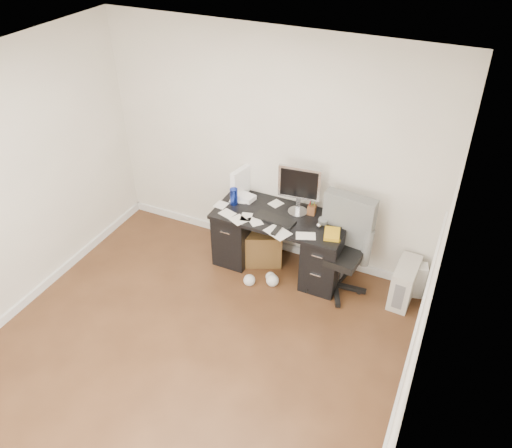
{
  "coord_description": "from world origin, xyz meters",
  "views": [
    {
      "loc": [
        1.97,
        -2.63,
        3.93
      ],
      "look_at": [
        0.2,
        1.2,
        0.9
      ],
      "focal_mm": 35.0,
      "sensor_mm": 36.0,
      "label": 1
    }
  ],
  "objects_px": {
    "wicker_basket": "(263,243)",
    "keyboard": "(275,219)",
    "lcd_monitor": "(299,190)",
    "desk": "(280,240)",
    "office_chair": "(340,248)",
    "pc_tower": "(404,283)"
  },
  "relations": [
    {
      "from": "desk",
      "to": "wicker_basket",
      "type": "xyz_separation_m",
      "value": [
        -0.25,
        0.08,
        -0.18
      ]
    },
    {
      "from": "keyboard",
      "to": "pc_tower",
      "type": "distance_m",
      "value": 1.57
    },
    {
      "from": "desk",
      "to": "pc_tower",
      "type": "xyz_separation_m",
      "value": [
        1.45,
        0.06,
        -0.16
      ]
    },
    {
      "from": "keyboard",
      "to": "wicker_basket",
      "type": "relative_size",
      "value": 1.05
    },
    {
      "from": "wicker_basket",
      "to": "keyboard",
      "type": "bearing_deg",
      "value": -40.73
    },
    {
      "from": "pc_tower",
      "to": "office_chair",
      "type": "bearing_deg",
      "value": -167.47
    },
    {
      "from": "pc_tower",
      "to": "wicker_basket",
      "type": "xyz_separation_m",
      "value": [
        -1.69,
        0.02,
        -0.02
      ]
    },
    {
      "from": "desk",
      "to": "wicker_basket",
      "type": "distance_m",
      "value": 0.31
    },
    {
      "from": "office_chair",
      "to": "pc_tower",
      "type": "distance_m",
      "value": 0.8
    },
    {
      "from": "desk",
      "to": "keyboard",
      "type": "xyz_separation_m",
      "value": [
        -0.03,
        -0.11,
        0.36
      ]
    },
    {
      "from": "desk",
      "to": "pc_tower",
      "type": "height_order",
      "value": "desk"
    },
    {
      "from": "lcd_monitor",
      "to": "pc_tower",
      "type": "height_order",
      "value": "lcd_monitor"
    },
    {
      "from": "office_chair",
      "to": "pc_tower",
      "type": "xyz_separation_m",
      "value": [
        0.73,
        0.12,
        -0.33
      ]
    },
    {
      "from": "desk",
      "to": "keyboard",
      "type": "relative_size",
      "value": 3.24
    },
    {
      "from": "desk",
      "to": "office_chair",
      "type": "distance_m",
      "value": 0.75
    },
    {
      "from": "keyboard",
      "to": "lcd_monitor",
      "type": "bearing_deg",
      "value": 60.25
    },
    {
      "from": "lcd_monitor",
      "to": "keyboard",
      "type": "height_order",
      "value": "lcd_monitor"
    },
    {
      "from": "office_chair",
      "to": "pc_tower",
      "type": "relative_size",
      "value": 2.34
    },
    {
      "from": "desk",
      "to": "wicker_basket",
      "type": "relative_size",
      "value": 3.41
    },
    {
      "from": "lcd_monitor",
      "to": "pc_tower",
      "type": "relative_size",
      "value": 1.22
    },
    {
      "from": "desk",
      "to": "lcd_monitor",
      "type": "bearing_deg",
      "value": 41.47
    },
    {
      "from": "lcd_monitor",
      "to": "keyboard",
      "type": "distance_m",
      "value": 0.41
    }
  ]
}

